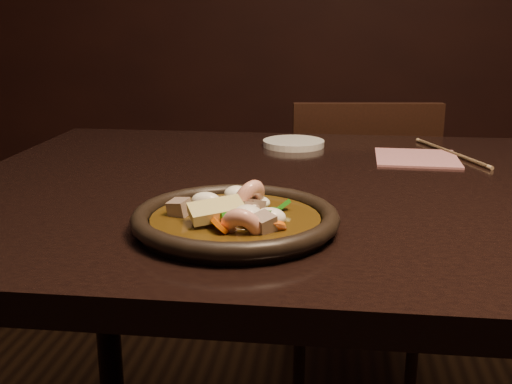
# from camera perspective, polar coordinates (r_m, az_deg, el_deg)

# --- Properties ---
(table) EXTENTS (1.60, 0.90, 0.75)m
(table) POSITION_cam_1_polar(r_m,az_deg,el_deg) (1.08, 16.40, -3.67)
(table) COLOR black
(table) RESTS_ON floor
(chair) EXTENTS (0.42, 0.42, 0.81)m
(chair) POSITION_cam_1_polar(r_m,az_deg,el_deg) (1.77, 8.86, -3.56)
(chair) COLOR black
(chair) RESTS_ON floor
(plate) EXTENTS (0.27, 0.27, 0.03)m
(plate) POSITION_cam_1_polar(r_m,az_deg,el_deg) (0.82, -1.83, -2.50)
(plate) COLOR black
(plate) RESTS_ON table
(stirfry) EXTENTS (0.16, 0.16, 0.07)m
(stirfry) POSITION_cam_1_polar(r_m,az_deg,el_deg) (0.81, -1.62, -2.16)
(stirfry) COLOR #3A270A
(stirfry) RESTS_ON plate
(saucer_left) EXTENTS (0.13, 0.13, 0.01)m
(saucer_left) POSITION_cam_1_polar(r_m,az_deg,el_deg) (1.34, 3.36, 4.35)
(saucer_left) COLOR silver
(saucer_left) RESTS_ON table
(chopsticks) EXTENTS (0.11, 0.25, 0.01)m
(chopsticks) POSITION_cam_1_polar(r_m,az_deg,el_deg) (1.31, 16.96, 3.36)
(chopsticks) COLOR #A0805B
(chopsticks) RESTS_ON table
(napkin) EXTENTS (0.16, 0.16, 0.00)m
(napkin) POSITION_cam_1_polar(r_m,az_deg,el_deg) (1.26, 14.09, 2.95)
(napkin) COLOR #A6666B
(napkin) RESTS_ON table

